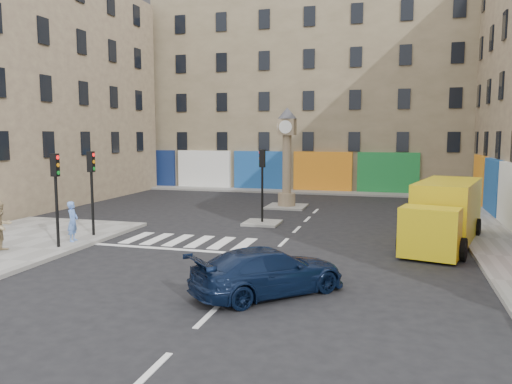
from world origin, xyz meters
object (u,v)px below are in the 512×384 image
at_px(traffic_light_left_far, 92,179).
at_px(navy_sedan, 269,271).
at_px(traffic_light_left_near, 56,185).
at_px(traffic_light_island, 262,174).
at_px(yellow_van, 445,213).
at_px(pedestrian_tan, 1,226).
at_px(pedestrian_blue, 73,221).
at_px(clock_pillar, 287,151).

xyz_separation_m(traffic_light_left_far, navy_sedan, (9.35, -5.41, -1.95)).
bearing_deg(traffic_light_left_near, traffic_light_island, 51.07).
xyz_separation_m(navy_sedan, yellow_van, (5.49, 8.43, 0.62)).
bearing_deg(traffic_light_left_far, pedestrian_tan, -114.17).
xyz_separation_m(yellow_van, pedestrian_blue, (-14.92, -4.35, -0.31)).
relative_size(clock_pillar, pedestrian_tan, 3.16).
bearing_deg(traffic_light_left_far, clock_pillar, 61.06).
xyz_separation_m(navy_sedan, pedestrian_blue, (-9.43, 4.08, 0.31)).
height_order(traffic_light_left_near, traffic_light_island, traffic_light_left_near).
bearing_deg(yellow_van, traffic_light_left_near, -145.81).
bearing_deg(yellow_van, pedestrian_blue, -149.63).
distance_m(traffic_light_island, pedestrian_blue, 9.41).
height_order(traffic_light_island, navy_sedan, traffic_light_island).
xyz_separation_m(traffic_light_left_near, yellow_van, (14.84, 5.42, -1.33)).
distance_m(traffic_light_island, yellow_van, 8.96).
height_order(traffic_light_left_far, pedestrian_blue, traffic_light_left_far).
bearing_deg(pedestrian_blue, traffic_light_left_near, 170.49).
bearing_deg(clock_pillar, pedestrian_tan, -117.83).
relative_size(traffic_light_left_near, navy_sedan, 0.80).
bearing_deg(traffic_light_left_far, navy_sedan, -30.04).
bearing_deg(yellow_van, traffic_light_left_far, -154.37).
xyz_separation_m(clock_pillar, yellow_van, (8.54, -8.37, -2.26)).
bearing_deg(traffic_light_left_near, clock_pillar, 65.45).
bearing_deg(clock_pillar, traffic_light_left_far, -118.94).
bearing_deg(clock_pillar, pedestrian_blue, -116.63).
height_order(traffic_light_left_near, pedestrian_tan, traffic_light_left_near).
bearing_deg(pedestrian_tan, pedestrian_blue, -26.79).
relative_size(traffic_light_left_near, pedestrian_blue, 2.21).
distance_m(traffic_light_left_far, pedestrian_blue, 2.11).
bearing_deg(navy_sedan, pedestrian_tan, 35.15).
xyz_separation_m(navy_sedan, pedestrian_tan, (-10.96, 1.81, 0.44)).
height_order(traffic_light_left_far, navy_sedan, traffic_light_left_far).
bearing_deg(traffic_light_island, pedestrian_tan, -131.33).
bearing_deg(pedestrian_blue, navy_sedan, -127.14).
bearing_deg(traffic_light_island, clock_pillar, 90.00).
relative_size(traffic_light_left_far, pedestrian_blue, 2.21).
height_order(traffic_light_island, pedestrian_blue, traffic_light_island).
xyz_separation_m(pedestrian_blue, pedestrian_tan, (-1.53, -2.27, 0.13)).
xyz_separation_m(traffic_light_left_far, yellow_van, (14.84, 3.02, -1.33)).
relative_size(traffic_light_left_far, yellow_van, 0.50).
bearing_deg(pedestrian_blue, clock_pillar, -40.39).
bearing_deg(pedestrian_blue, pedestrian_tan, 132.18).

